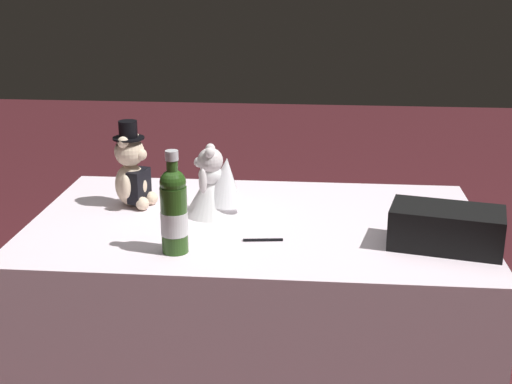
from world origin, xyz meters
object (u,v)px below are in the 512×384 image
teddy_bear_groom (132,171)px  champagne_bottle (174,210)px  teddy_bear_bride (215,185)px  gift_case_black (446,228)px  signing_pen (261,240)px

teddy_bear_groom → champagne_bottle: 0.45m
teddy_bear_groom → teddy_bear_bride: teddy_bear_groom is taller
teddy_bear_groom → champagne_bottle: size_ratio=0.98×
gift_case_black → champagne_bottle: bearing=7.6°
signing_pen → gift_case_black: 0.55m
teddy_bear_groom → signing_pen: 0.56m
teddy_bear_groom → teddy_bear_bride: bearing=169.5°
signing_pen → teddy_bear_bride: bearing=-52.9°
champagne_bottle → signing_pen: size_ratio=2.40×
teddy_bear_bride → champagne_bottle: 0.34m
champagne_bottle → gift_case_black: champagne_bottle is taller
teddy_bear_groom → teddy_bear_bride: (-0.29, 0.05, -0.02)m
signing_pen → gift_case_black: bearing=-179.6°
teddy_bear_groom → gift_case_black: 1.06m
teddy_bear_bride → gift_case_black: (-0.72, 0.23, -0.04)m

